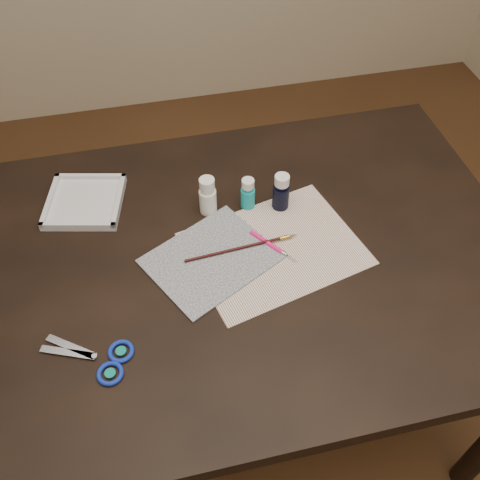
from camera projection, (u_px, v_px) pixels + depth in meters
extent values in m
cube|color=#422614|center=(240.00, 399.00, 1.78)|extent=(3.50, 3.50, 0.02)
cube|color=black|center=(240.00, 340.00, 1.49)|extent=(1.30, 0.90, 0.75)
cube|color=white|center=(275.00, 248.00, 1.22)|extent=(0.43, 0.37, 0.00)
cube|color=black|center=(211.00, 259.00, 1.20)|extent=(0.33, 0.31, 0.00)
cylinder|color=white|center=(208.00, 196.00, 1.26)|extent=(0.05, 0.05, 0.10)
cylinder|color=#149FAC|center=(248.00, 193.00, 1.28)|extent=(0.04, 0.04, 0.08)
cylinder|color=black|center=(281.00, 192.00, 1.27)|extent=(0.05, 0.05, 0.10)
cube|color=silver|center=(85.00, 201.00, 1.31)|extent=(0.21, 0.21, 0.02)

